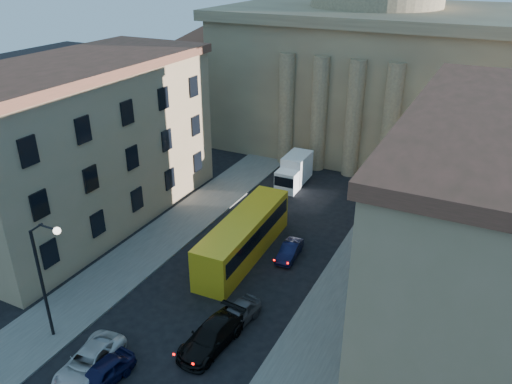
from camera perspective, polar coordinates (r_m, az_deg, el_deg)
sidewalk_left at (r=42.91m, az=-13.33°, el=-7.24°), size 5.00×60.00×0.15m
sidewalk_right at (r=36.05m, az=8.87°, el=-13.94°), size 5.00×60.00×0.15m
church at (r=67.26m, az=12.97°, el=15.58°), size 68.02×28.76×36.60m
building_left at (r=47.75m, az=-19.19°, el=5.30°), size 11.60×26.60×14.70m
building_right at (r=34.59m, az=25.36°, el=-3.57°), size 11.60×26.60×14.70m
street_lamp at (r=33.47m, az=-22.96°, el=-8.35°), size 2.62×0.44×8.83m
car_left_near at (r=32.16m, az=-17.17°, el=-19.30°), size 2.17×4.39×1.44m
car_left_mid at (r=33.14m, az=-18.54°, el=-17.95°), size 2.98×5.38×1.42m
car_right_mid at (r=33.25m, az=-5.13°, el=-16.07°), size 2.71×5.64×1.58m
car_right_far at (r=34.81m, az=-2.25°, el=-13.87°), size 2.24×4.44×1.45m
car_right_distant at (r=41.66m, az=3.87°, el=-6.71°), size 1.59×3.86×1.24m
city_bus at (r=41.18m, az=-1.39°, el=-4.99°), size 3.35×12.63×3.53m
box_truck at (r=54.26m, az=4.37°, el=2.34°), size 2.39×5.82×3.17m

